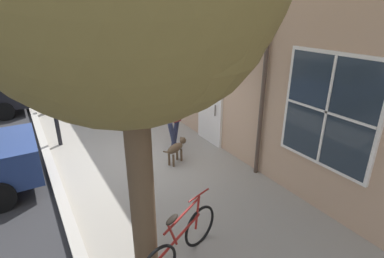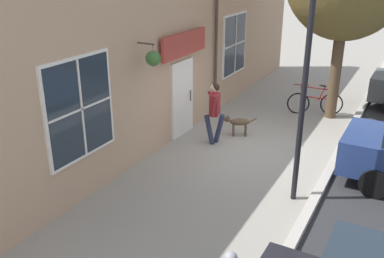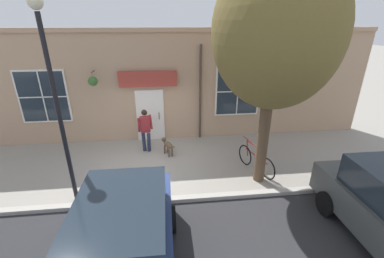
# 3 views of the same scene
# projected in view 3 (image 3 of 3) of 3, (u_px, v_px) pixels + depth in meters

# --- Properties ---
(ground_plane) EXTENTS (90.00, 90.00, 0.00)m
(ground_plane) POSITION_uv_depth(u_px,v_px,m) (151.00, 165.00, 8.81)
(ground_plane) COLOR gray
(storefront_facade) EXTENTS (0.95, 18.00, 4.37)m
(storefront_facade) POSITION_uv_depth(u_px,v_px,m) (149.00, 87.00, 10.10)
(storefront_facade) COLOR tan
(storefront_facade) RESTS_ON ground_plane
(pedestrian_walking) EXTENTS (0.56, 0.55, 1.66)m
(pedestrian_walking) POSITION_uv_depth(u_px,v_px,m) (145.00, 127.00, 9.42)
(pedestrian_walking) COLOR #282D47
(pedestrian_walking) RESTS_ON ground_plane
(dog_on_leash) EXTENTS (0.90, 0.49, 0.60)m
(dog_on_leash) POSITION_uv_depth(u_px,v_px,m) (167.00, 145.00, 9.41)
(dog_on_leash) COLOR brown
(dog_on_leash) RESTS_ON ground_plane
(street_tree_by_curb) EXTENTS (3.55, 3.20, 6.29)m
(street_tree_by_curb) POSITION_uv_depth(u_px,v_px,m) (276.00, 39.00, 6.48)
(street_tree_by_curb) COLOR brown
(street_tree_by_curb) RESTS_ON ground_plane
(leaning_bicycle) EXTENTS (1.63, 0.68, 1.00)m
(leaning_bicycle) POSITION_uv_depth(u_px,v_px,m) (256.00, 160.00, 8.38)
(leaning_bicycle) COLOR black
(leaning_bicycle) RESTS_ON ground_plane
(parked_car_mid_block) EXTENTS (4.32, 1.97, 1.75)m
(parked_car_mid_block) POSITION_uv_depth(u_px,v_px,m) (123.00, 249.00, 4.50)
(parked_car_mid_block) COLOR navy
(parked_car_mid_block) RESTS_ON ground_plane
(street_lamp) EXTENTS (0.32, 0.32, 5.10)m
(street_lamp) POSITION_uv_depth(u_px,v_px,m) (52.00, 81.00, 5.87)
(street_lamp) COLOR black
(street_lamp) RESTS_ON ground_plane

